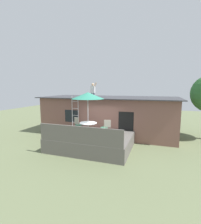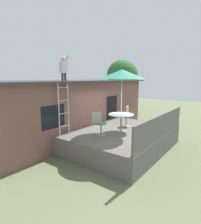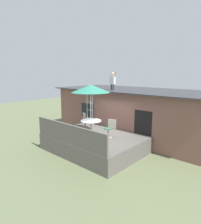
# 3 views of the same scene
# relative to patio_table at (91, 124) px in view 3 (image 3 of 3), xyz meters

# --- Properties ---
(ground_plane) EXTENTS (40.00, 40.00, 0.00)m
(ground_plane) POSITION_rel_patio_table_xyz_m (0.20, 0.15, -1.39)
(ground_plane) COLOR #66704C
(house) EXTENTS (10.50, 4.50, 2.89)m
(house) POSITION_rel_patio_table_xyz_m (0.20, 3.75, 0.06)
(house) COLOR brown
(house) RESTS_ON ground
(deck) EXTENTS (4.66, 3.64, 0.80)m
(deck) POSITION_rel_patio_table_xyz_m (0.20, 0.15, -0.99)
(deck) COLOR #605B56
(deck) RESTS_ON ground
(deck_railing) EXTENTS (4.56, 0.08, 0.90)m
(deck_railing) POSITION_rel_patio_table_xyz_m (0.20, -1.62, -0.14)
(deck_railing) COLOR #605B56
(deck_railing) RESTS_ON deck
(patio_table) EXTENTS (1.04, 1.04, 0.74)m
(patio_table) POSITION_rel_patio_table_xyz_m (0.00, 0.00, 0.00)
(patio_table) COLOR #A59E8C
(patio_table) RESTS_ON deck
(patio_umbrella) EXTENTS (1.90, 1.90, 2.54)m
(patio_umbrella) POSITION_rel_patio_table_xyz_m (0.00, 0.00, 1.76)
(patio_umbrella) COLOR silver
(patio_umbrella) RESTS_ON deck
(step_ladder) EXTENTS (0.52, 0.04, 2.20)m
(step_ladder) POSITION_rel_patio_table_xyz_m (-1.67, 1.59, 0.51)
(step_ladder) COLOR silver
(step_ladder) RESTS_ON deck
(person_figure) EXTENTS (0.47, 0.20, 1.11)m
(person_figure) POSITION_rel_patio_table_xyz_m (-0.70, 2.58, 2.11)
(person_figure) COLOR #33384C
(person_figure) RESTS_ON house
(patio_chair_left) EXTENTS (0.59, 0.44, 0.92)m
(patio_chair_left) POSITION_rel_patio_table_xyz_m (-0.90, 0.44, -0.13)
(patio_chair_left) COLOR #A59E8C
(patio_chair_left) RESTS_ON deck
(patio_chair_right) EXTENTS (0.61, 0.44, 0.92)m
(patio_chair_right) POSITION_rel_patio_table_xyz_m (0.98, 0.29, -0.13)
(patio_chair_right) COLOR #A59E8C
(patio_chair_right) RESTS_ON deck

